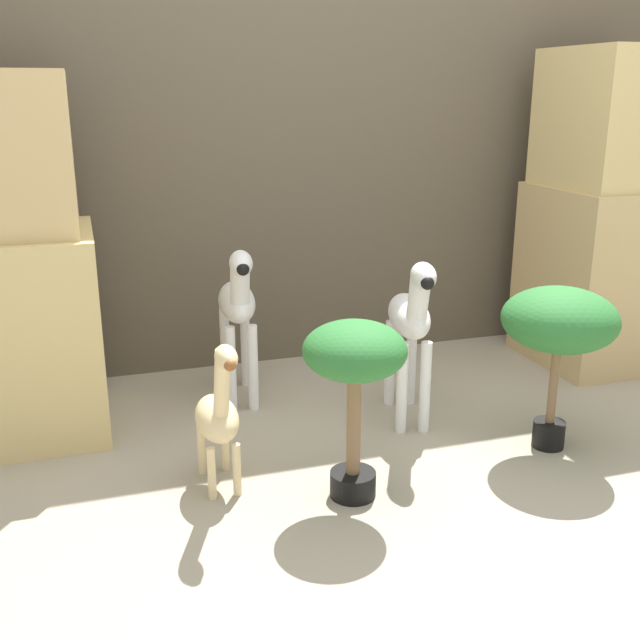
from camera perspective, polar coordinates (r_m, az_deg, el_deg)
The scene contains 9 objects.
ground_plane at distance 2.52m, azimuth 9.80°, elevation -13.70°, with size 14.00×14.00×0.00m, color #9E937F.
wall_back at distance 3.60m, azimuth -0.80°, elevation 14.22°, with size 6.40×0.08×2.20m.
rock_pillar_left at distance 3.02m, azimuth -22.85°, elevation 3.26°, with size 0.65×0.62×1.35m.
rock_pillar_right at distance 3.83m, azimuth 21.33°, elevation 7.31°, with size 0.65×0.62×1.47m.
zebra_right at distance 2.93m, azimuth 6.93°, elevation -0.11°, with size 0.24×0.53×0.70m.
zebra_left at distance 3.12m, azimuth -6.29°, elevation 1.00°, with size 0.19×0.53×0.70m.
giraffe_figurine at distance 2.48m, azimuth -7.76°, elevation -7.06°, with size 0.14×0.40×0.56m.
potted_palm_front at distance 2.81m, azimuth 17.78°, elevation -0.29°, with size 0.41×0.41×0.61m.
potted_palm_back at distance 2.34m, azimuth 2.65°, elevation -3.44°, with size 0.33×0.33×0.60m.
Camera 1 is at (-1.05, -1.91, 1.28)m, focal length 42.00 mm.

